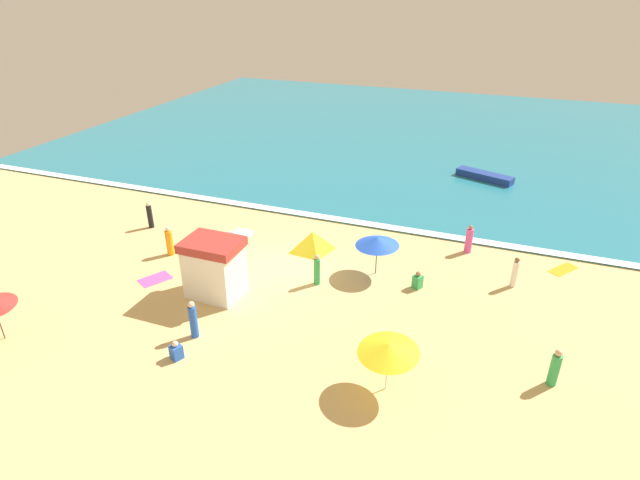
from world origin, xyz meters
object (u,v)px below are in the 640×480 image
Objects in this scene: beachgoer_4 at (469,240)px; beachgoer_5 at (150,216)px; beachgoer_3 at (317,270)px; beachgoer_6 at (176,351)px; beachgoer_7 at (170,242)px; beachgoer_8 at (515,273)px; beach_umbrella_0 at (377,241)px; beach_umbrella_2 at (389,348)px; beach_tent at (312,241)px; beachgoer_1 at (555,368)px; beachgoer_0 at (193,320)px; beach_umbrella_3 at (238,231)px; lifeguard_cabana at (214,267)px; beachgoer_2 at (418,281)px; small_boat_0 at (485,176)px.

beachgoer_5 is (-18.45, -3.59, 0.03)m from beachgoer_4.
beachgoer_3 reaches higher than beachgoer_6.
beachgoer_8 is (17.75, 3.19, 0.01)m from beachgoer_7.
beach_umbrella_0 is at bearing -170.01° from beachgoer_8.
beach_umbrella_2 is 11.21m from beach_tent.
beach_tent is at bearing 3.61° from beachgoer_5.
beachgoer_1 is at bearing 14.87° from beachgoer_6.
beach_tent is 1.49× the size of beachgoer_0.
beach_umbrella_3 is 4.06m from beachgoer_7.
beachgoer_1 is at bearing -33.68° from beach_umbrella_0.
lifeguard_cabana is at bearing -156.66° from beachgoer_8.
beach_umbrella_2 reaches higher than beachgoer_3.
beach_umbrella_3 is at bearing 164.38° from beachgoer_1.
beachgoer_6 is (-1.77, -10.34, -0.25)m from beach_tent.
beachgoer_8 is at bearing 35.67° from beachgoer_0.
beachgoer_1 is 0.98× the size of beachgoer_5.
beachgoer_3 reaches higher than beachgoer_8.
beachgoer_2 is (9.51, 0.55, -1.32)m from beach_umbrella_3.
beachgoer_0 is (0.85, -3.20, -0.62)m from lifeguard_cabana.
beach_umbrella_2 is at bearing -49.87° from beachgoer_3.
lifeguard_cabana is 6.36m from beach_tent.
beach_umbrella_0 is 4.28m from beach_tent.
beachgoer_7 reaches higher than beachgoer_3.
beachgoer_0 is at bearing -170.91° from beachgoer_1.
beachgoer_6 is (-7.98, -8.60, -0.05)m from beachgoer_2.
beach_umbrella_0 is 1.81× the size of beachgoer_4.
beachgoer_2 is (-0.26, 7.32, -1.50)m from beach_umbrella_2.
beachgoer_7 is (-8.63, 0.00, -0.01)m from beachgoer_3.
beach_tent is 16.97m from small_boat_0.
beachgoer_7 is 18.04m from beachgoer_8.
beachgoer_7 is at bearing 156.46° from beach_umbrella_2.
lifeguard_cabana reaches higher than beachgoer_1.
beachgoer_3 is (4.77, -0.83, -0.94)m from beach_umbrella_3.
beachgoer_0 is at bearing -47.43° from beachgoer_7.
beach_umbrella_2 is (2.54, -7.95, 0.03)m from beach_umbrella_0.
beachgoer_6 is (-5.71, -9.23, -1.51)m from beach_umbrella_0.
beach_umbrella_2 is 11.89m from beach_umbrella_3.
beach_umbrella_3 is at bearing -170.39° from beachgoer_8.
lifeguard_cabana is 0.66× the size of small_boat_0.
beach_umbrella_0 is at bearing 107.70° from beach_umbrella_2.
beachgoer_4 is at bearing 53.34° from beachgoer_6.
beachgoer_5 is at bearing 168.16° from beachgoer_3.
beachgoer_3 reaches higher than beachgoer_1.
beach_umbrella_2 is 0.67× the size of small_boat_0.
beach_umbrella_0 is at bearing 34.49° from lifeguard_cabana.
beachgoer_5 reaches higher than small_boat_0.
beachgoer_3 is (4.19, 2.56, -0.69)m from lifeguard_cabana.
lifeguard_cabana is 3.37m from beachgoer_0.
beachgoer_8 reaches higher than beachgoer_1.
beachgoer_3 is at bearing -0.01° from beachgoer_7.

